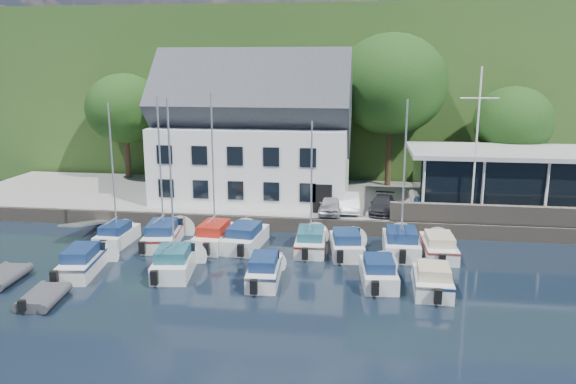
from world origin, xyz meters
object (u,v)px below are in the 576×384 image
(dinghy_0, at_px, (3,275))
(car_dgrey, at_px, (382,205))
(boat_r1_4, at_px, (311,182))
(boat_r1_2, at_px, (213,172))
(boat_r2_4, at_px, (433,278))
(club_pavilion, at_px, (504,179))
(boat_r1_6, at_px, (404,175))
(car_white, at_px, (349,202))
(boat_r1_3, at_px, (246,235))
(flagpole, at_px, (476,145))
(boat_r2_2, at_px, (265,268))
(boat_r2_1, at_px, (171,190))
(harbor_building, at_px, (254,140))
(dinghy_1, at_px, (43,296))
(boat_r1_0, at_px, (113,179))
(car_blue, at_px, (431,205))
(car_silver, at_px, (331,204))
(boat_r1_5, at_px, (346,242))
(boat_r2_3, at_px, (378,270))
(boat_r1_1, at_px, (161,174))
(boat_r2_0, at_px, (83,259))

(dinghy_0, bearing_deg, car_dgrey, 30.02)
(boat_r1_4, bearing_deg, boat_r1_2, 178.10)
(dinghy_0, bearing_deg, boat_r2_4, 1.13)
(club_pavilion, height_order, boat_r1_6, boat_r1_6)
(car_white, height_order, boat_r1_3, car_white)
(flagpole, distance_m, boat_r2_2, 16.51)
(car_dgrey, bearing_deg, boat_r2_1, -129.98)
(harbor_building, bearing_deg, dinghy_1, -109.34)
(boat_r1_0, relative_size, boat_r2_1, 0.91)
(car_blue, distance_m, boat_r2_1, 18.19)
(boat_r1_3, bearing_deg, car_silver, 50.97)
(harbor_building, xyz_separation_m, boat_r2_2, (3.35, -14.17, -4.64))
(boat_r1_5, relative_size, boat_r2_1, 0.59)
(car_blue, distance_m, dinghy_1, 24.58)
(car_silver, bearing_deg, boat_r2_3, -70.96)
(harbor_building, bearing_deg, boat_r1_1, -113.72)
(boat_r2_2, bearing_deg, boat_r2_0, 177.17)
(car_silver, distance_m, boat_r2_4, 12.03)
(boat_r2_0, bearing_deg, harbor_building, 57.20)
(harbor_building, distance_m, boat_r2_0, 16.35)
(car_white, distance_m, car_dgrey, 2.31)
(harbor_building, distance_m, car_blue, 13.73)
(car_blue, bearing_deg, boat_r1_5, -135.13)
(car_silver, relative_size, boat_r1_2, 0.40)
(boat_r1_3, bearing_deg, club_pavilion, 31.76)
(harbor_building, bearing_deg, boat_r1_0, -126.07)
(boat_r2_0, distance_m, dinghy_0, 3.95)
(car_silver, distance_m, car_dgrey, 3.53)
(boat_r2_2, xyz_separation_m, boat_r2_4, (8.39, -0.27, -0.00))
(harbor_building, height_order, boat_r1_6, harbor_building)
(car_white, relative_size, boat_r1_3, 0.63)
(car_silver, height_order, boat_r2_0, car_silver)
(dinghy_0, bearing_deg, boat_r1_6, 16.20)
(boat_r2_3, bearing_deg, boat_r1_0, 159.90)
(boat_r1_2, bearing_deg, boat_r1_0, -172.29)
(boat_r1_2, xyz_separation_m, boat_r2_2, (4.05, -5.27, -3.89))
(boat_r2_4, bearing_deg, boat_r1_0, 166.15)
(boat_r1_1, relative_size, boat_r2_0, 1.44)
(boat_r2_3, xyz_separation_m, boat_r2_4, (2.60, -0.82, 0.01))
(dinghy_0, height_order, dinghy_1, dinghy_0)
(boat_r1_0, height_order, boat_r1_5, boat_r1_0)
(car_white, height_order, boat_r2_1, boat_r2_1)
(flagpole, bearing_deg, boat_r2_4, -108.89)
(boat_r1_1, distance_m, boat_r2_1, 5.32)
(boat_r1_3, relative_size, boat_r2_2, 1.09)
(club_pavilion, relative_size, boat_r2_4, 2.74)
(harbor_building, xyz_separation_m, car_blue, (12.84, -3.08, -3.75))
(boat_r1_3, bearing_deg, boat_r1_4, 5.27)
(harbor_building, relative_size, boat_r2_3, 2.69)
(flagpole, distance_m, dinghy_1, 26.57)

